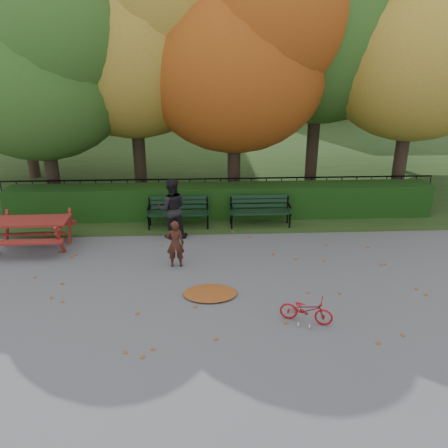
{
  "coord_description": "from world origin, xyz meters",
  "views": [
    {
      "loc": [
        -0.55,
        -8.38,
        4.78
      ],
      "look_at": [
        -0.08,
        1.26,
        1.0
      ],
      "focal_mm": 35.0,
      "sensor_mm": 36.0,
      "label": 1
    }
  ],
  "objects_px": {
    "tree_g": "(428,37)",
    "bench_right": "(260,208)",
    "tree_a": "(44,63)",
    "tree_c": "(246,52)",
    "bicycle": "(306,310)",
    "tree_f": "(19,26)",
    "picnic_table": "(31,226)",
    "child": "(175,244)",
    "tree_b": "(141,32)",
    "bench_left": "(178,210)",
    "tree_d": "(336,14)",
    "adult": "(172,209)",
    "tree_e": "(432,43)"
  },
  "relations": [
    {
      "from": "tree_a",
      "to": "tree_c",
      "type": "distance_m",
      "value": 6.04
    },
    {
      "from": "tree_a",
      "to": "picnic_table",
      "type": "height_order",
      "value": "tree_a"
    },
    {
      "from": "picnic_table",
      "to": "adult",
      "type": "distance_m",
      "value": 3.63
    },
    {
      "from": "bench_right",
      "to": "child",
      "type": "bearing_deg",
      "value": -131.95
    },
    {
      "from": "tree_g",
      "to": "picnic_table",
      "type": "height_order",
      "value": "tree_g"
    },
    {
      "from": "tree_d",
      "to": "bench_left",
      "type": "xyz_separation_m",
      "value": [
        -5.18,
        -3.53,
        -5.46
      ]
    },
    {
      "from": "adult",
      "to": "bicycle",
      "type": "xyz_separation_m",
      "value": [
        2.77,
        -4.28,
        -0.58
      ]
    },
    {
      "from": "bicycle",
      "to": "tree_f",
      "type": "bearing_deg",
      "value": 59.51
    },
    {
      "from": "bench_right",
      "to": "bicycle",
      "type": "distance_m",
      "value": 5.1
    },
    {
      "from": "picnic_table",
      "to": "child",
      "type": "bearing_deg",
      "value": -18.76
    },
    {
      "from": "tree_f",
      "to": "adult",
      "type": "bearing_deg",
      "value": -48.03
    },
    {
      "from": "child",
      "to": "tree_g",
      "type": "bearing_deg",
      "value": -139.52
    },
    {
      "from": "tree_e",
      "to": "bicycle",
      "type": "relative_size",
      "value": 8.13
    },
    {
      "from": "bench_right",
      "to": "tree_f",
      "type": "bearing_deg",
      "value": 146.08
    },
    {
      "from": "adult",
      "to": "tree_c",
      "type": "bearing_deg",
      "value": -131.62
    },
    {
      "from": "tree_b",
      "to": "bench_right",
      "type": "distance_m",
      "value": 6.76
    },
    {
      "from": "tree_c",
      "to": "adult",
      "type": "xyz_separation_m",
      "value": [
        -2.26,
        -3.07,
        -3.99
      ]
    },
    {
      "from": "tree_f",
      "to": "bench_left",
      "type": "bearing_deg",
      "value": -43.51
    },
    {
      "from": "tree_c",
      "to": "picnic_table",
      "type": "bearing_deg",
      "value": -147.65
    },
    {
      "from": "tree_g",
      "to": "picnic_table",
      "type": "distance_m",
      "value": 16.01
    },
    {
      "from": "tree_g",
      "to": "bicycle",
      "type": "height_order",
      "value": "tree_g"
    },
    {
      "from": "tree_c",
      "to": "picnic_table",
      "type": "relative_size",
      "value": 4.13
    },
    {
      "from": "tree_b",
      "to": "tree_c",
      "type": "bearing_deg",
      "value": -13.45
    },
    {
      "from": "tree_d",
      "to": "tree_f",
      "type": "height_order",
      "value": "tree_d"
    },
    {
      "from": "tree_c",
      "to": "child",
      "type": "xyz_separation_m",
      "value": [
        -2.08,
        -4.87,
        -4.24
      ]
    },
    {
      "from": "child",
      "to": "tree_c",
      "type": "bearing_deg",
      "value": -114.78
    },
    {
      "from": "bench_left",
      "to": "picnic_table",
      "type": "bearing_deg",
      "value": -158.8
    },
    {
      "from": "tree_e",
      "to": "bench_left",
      "type": "height_order",
      "value": "tree_e"
    },
    {
      "from": "bench_right",
      "to": "tree_a",
      "type": "bearing_deg",
      "value": 163.39
    },
    {
      "from": "tree_e",
      "to": "bench_right",
      "type": "relative_size",
      "value": 4.53
    },
    {
      "from": "tree_c",
      "to": "bench_left",
      "type": "xyz_separation_m",
      "value": [
        -2.13,
        -2.26,
        -4.3
      ]
    },
    {
      "from": "bench_right",
      "to": "bicycle",
      "type": "xyz_separation_m",
      "value": [
        0.25,
        -5.08,
        -0.26
      ]
    },
    {
      "from": "tree_d",
      "to": "bicycle",
      "type": "height_order",
      "value": "tree_d"
    },
    {
      "from": "bench_left",
      "to": "tree_a",
      "type": "bearing_deg",
      "value": 154.24
    },
    {
      "from": "tree_g",
      "to": "bicycle",
      "type": "distance_m",
      "value": 14.11
    },
    {
      "from": "tree_b",
      "to": "adult",
      "type": "relative_size",
      "value": 5.24
    },
    {
      "from": "tree_g",
      "to": "adult",
      "type": "relative_size",
      "value": 5.09
    },
    {
      "from": "tree_e",
      "to": "child",
      "type": "bearing_deg",
      "value": -148.95
    },
    {
      "from": "tree_g",
      "to": "bench_right",
      "type": "height_order",
      "value": "tree_g"
    },
    {
      "from": "bicycle",
      "to": "tree_a",
      "type": "bearing_deg",
      "value": 64.11
    },
    {
      "from": "tree_f",
      "to": "tree_a",
      "type": "bearing_deg",
      "value": -62.02
    },
    {
      "from": "tree_c",
      "to": "bench_right",
      "type": "distance_m",
      "value": 4.87
    },
    {
      "from": "tree_c",
      "to": "bicycle",
      "type": "relative_size",
      "value": 7.97
    },
    {
      "from": "bench_right",
      "to": "child",
      "type": "relative_size",
      "value": 1.55
    },
    {
      "from": "bench_right",
      "to": "child",
      "type": "distance_m",
      "value": 3.51
    },
    {
      "from": "bicycle",
      "to": "picnic_table",
      "type": "bearing_deg",
      "value": 81.02
    },
    {
      "from": "tree_d",
      "to": "tree_f",
      "type": "bearing_deg",
      "value": 169.67
    },
    {
      "from": "tree_f",
      "to": "tree_g",
      "type": "distance_m",
      "value": 15.48
    },
    {
      "from": "tree_c",
      "to": "tree_g",
      "type": "height_order",
      "value": "tree_g"
    },
    {
      "from": "tree_c",
      "to": "tree_g",
      "type": "bearing_deg",
      "value": 26.87
    }
  ]
}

